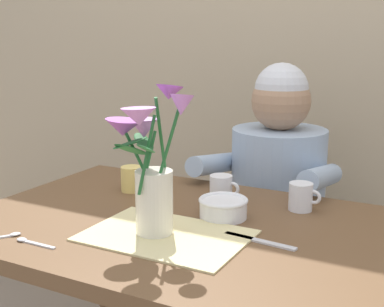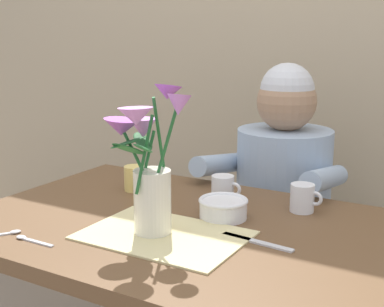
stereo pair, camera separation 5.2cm
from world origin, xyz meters
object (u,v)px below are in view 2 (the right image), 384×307
object	(u,v)px
flower_vase	(148,164)
ceramic_bowl	(223,207)
tea_cup	(224,189)
coffee_cup	(303,198)
ceramic_mug	(135,178)
seated_person	(282,220)
dinner_knife	(257,242)

from	to	relation	value
flower_vase	ceramic_bowl	xyz separation A→B (m)	(0.11, 0.20, -0.15)
tea_cup	ceramic_bowl	bearing A→B (deg)	-63.49
coffee_cup	flower_vase	bearing A→B (deg)	-127.33
ceramic_bowl	ceramic_mug	world-z (taller)	ceramic_mug
seated_person	ceramic_bowl	size ratio (longest dim) A/B	8.35
dinner_knife	ceramic_mug	distance (m)	0.56
seated_person	dinner_knife	distance (m)	0.69
seated_person	dinner_knife	bearing A→B (deg)	-70.65
ceramic_bowl	coffee_cup	xyz separation A→B (m)	(0.17, 0.16, 0.01)
ceramic_mug	dinner_knife	bearing A→B (deg)	-21.98
seated_person	ceramic_mug	bearing A→B (deg)	-123.49
ceramic_bowl	tea_cup	xyz separation A→B (m)	(-0.06, 0.13, 0.01)
seated_person	ceramic_mug	distance (m)	0.59
flower_vase	ceramic_bowl	distance (m)	0.27
ceramic_bowl	coffee_cup	size ratio (longest dim) A/B	1.46
coffee_cup	dinner_knife	bearing A→B (deg)	-93.71
seated_person	coffee_cup	xyz separation A→B (m)	(0.19, -0.37, 0.22)
tea_cup	seated_person	bearing A→B (deg)	84.39
flower_vase	seated_person	bearing A→B (deg)	83.65
seated_person	dinner_knife	xyz separation A→B (m)	(0.18, -0.65, 0.18)
flower_vase	coffee_cup	world-z (taller)	flower_vase
dinner_knife	coffee_cup	xyz separation A→B (m)	(0.02, 0.28, 0.04)
flower_vase	coffee_cup	distance (m)	0.48
seated_person	tea_cup	size ratio (longest dim) A/B	12.20
ceramic_bowl	ceramic_mug	distance (m)	0.37
seated_person	tea_cup	distance (m)	0.46
seated_person	tea_cup	bearing A→B (deg)	-91.56
tea_cup	coffee_cup	world-z (taller)	same
flower_vase	tea_cup	distance (m)	0.36
flower_vase	ceramic_mug	size ratio (longest dim) A/B	4.06
flower_vase	tea_cup	bearing A→B (deg)	82.76
seated_person	flower_vase	size ratio (longest dim) A/B	3.01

